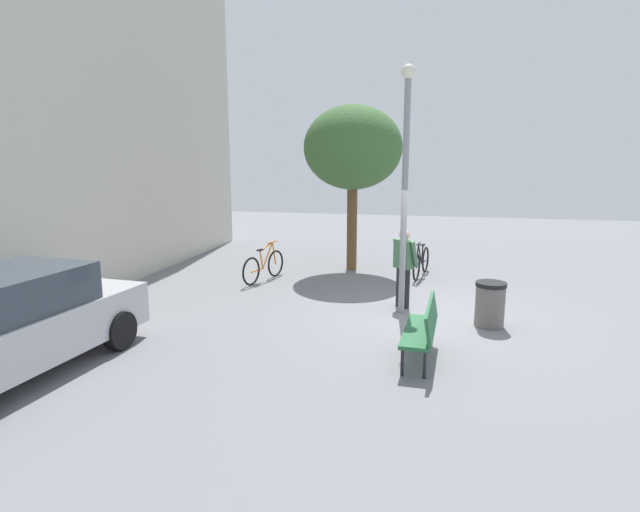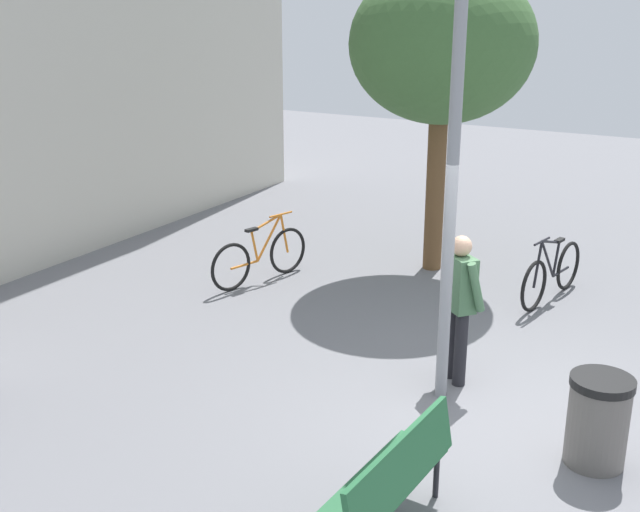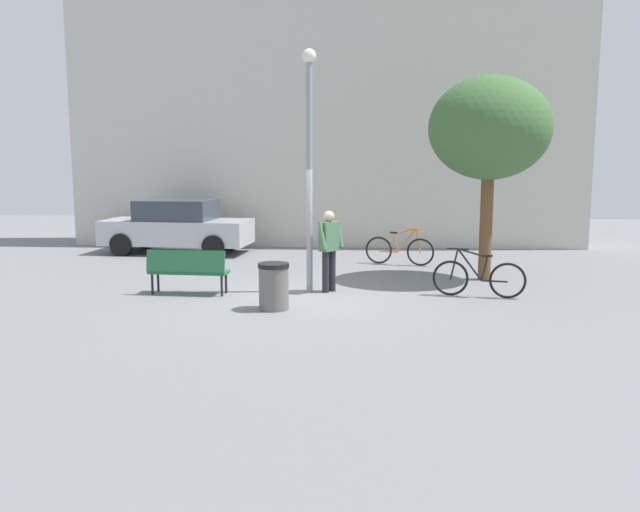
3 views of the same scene
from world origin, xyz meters
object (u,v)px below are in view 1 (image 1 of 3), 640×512
at_px(lamppost, 405,171).
at_px(person_by_lamppost, 404,263).
at_px(park_bench, 424,326).
at_px(parked_car_silver, 8,325).
at_px(bicycle_orange, 264,266).
at_px(bicycle_black, 421,262).
at_px(trash_bin, 490,304).
at_px(plaza_tree, 353,148).

relative_size(lamppost, person_by_lamppost, 2.91).
height_order(park_bench, parked_car_silver, parked_car_silver).
distance_m(lamppost, bicycle_orange, 4.84).
distance_m(person_by_lamppost, bicycle_black, 3.05).
height_order(park_bench, trash_bin, park_bench).
relative_size(plaza_tree, parked_car_silver, 1.05).
bearing_deg(park_bench, trash_bin, -31.57).
distance_m(park_bench, bicycle_orange, 6.06).
distance_m(bicycle_orange, trash_bin, 5.87).
bearing_deg(lamppost, bicycle_black, -5.05).
height_order(lamppost, bicycle_orange, lamppost).
relative_size(park_bench, trash_bin, 1.91).
distance_m(plaza_tree, bicycle_black, 3.59).
bearing_deg(lamppost, park_bench, -168.35).
distance_m(lamppost, person_by_lamppost, 1.94).
bearing_deg(bicycle_orange, park_bench, -137.07).
relative_size(person_by_lamppost, bicycle_orange, 0.95).
bearing_deg(trash_bin, parked_car_silver, 118.69).
height_order(bicycle_black, bicycle_orange, same).
height_order(person_by_lamppost, park_bench, person_by_lamppost).
relative_size(person_by_lamppost, park_bench, 1.03).
xyz_separation_m(lamppost, person_by_lamppost, (0.40, -0.00, -1.90)).
height_order(bicycle_orange, parked_car_silver, parked_car_silver).
relative_size(person_by_lamppost, parked_car_silver, 0.39).
relative_size(person_by_lamppost, trash_bin, 1.96).
xyz_separation_m(park_bench, trash_bin, (1.91, -1.18, -0.12)).
relative_size(lamppost, bicycle_black, 2.72).
bearing_deg(plaza_tree, bicycle_orange, 132.52).
xyz_separation_m(park_bench, plaza_tree, (6.25, 2.14, 2.82)).
distance_m(person_by_lamppost, parked_car_silver, 7.13).
xyz_separation_m(person_by_lamppost, bicycle_orange, (1.61, 3.63, -0.58)).
xyz_separation_m(park_bench, bicycle_black, (5.79, 0.20, -0.16)).
bearing_deg(park_bench, bicycle_orange, 42.93).
xyz_separation_m(person_by_lamppost, trash_bin, (-0.91, -1.67, -0.54)).
distance_m(park_bench, bicycle_black, 5.80).
bearing_deg(bicycle_orange, parked_car_silver, 165.01).
xyz_separation_m(lamppost, parked_car_silver, (-4.33, 5.33, -2.09)).
xyz_separation_m(plaza_tree, bicycle_orange, (-1.82, 1.98, -2.98)).
bearing_deg(lamppost, trash_bin, -106.72).
height_order(lamppost, plaza_tree, lamppost).
xyz_separation_m(lamppost, bicycle_orange, (2.02, 3.63, -2.48)).
relative_size(lamppost, bicycle_orange, 2.77).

